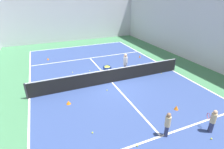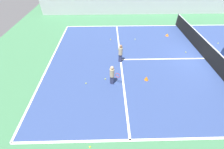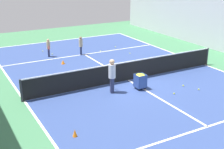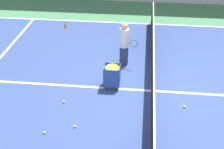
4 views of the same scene
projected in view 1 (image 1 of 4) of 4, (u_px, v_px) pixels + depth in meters
ground_plane at (112, 82)px, 12.54m from camera, size 30.82×30.82×0.00m
court_playing_area at (112, 82)px, 12.54m from camera, size 10.92×20.58×0.00m
line_baseline_far at (79, 46)px, 21.15m from camera, size 10.92×0.10×0.00m
line_sideline_left at (29, 98)px, 10.62m from camera, size 0.10×20.58×0.00m
line_sideline_right at (173, 71)px, 14.46m from camera, size 0.10×20.58×0.00m
line_service_near at (161, 136)px, 7.81m from camera, size 10.92×0.10×0.00m
line_service_far at (90, 58)px, 17.28m from camera, size 10.92×0.10×0.00m
line_centre_service at (112, 82)px, 12.54m from camera, size 0.10×11.32×0.00m
hall_enclosure_right at (209, 30)px, 14.28m from camera, size 0.15×27.12×6.20m
hall_enclosure_far at (72, 17)px, 22.52m from camera, size 17.16×0.15×6.20m
tennis_net at (112, 76)px, 12.32m from camera, size 11.22×0.10×1.05m
player_near_baseline at (213, 120)px, 7.80m from camera, size 0.32×0.59×1.20m
coach_at_net at (125, 63)px, 13.53m from camera, size 0.41×0.69×1.65m
child_midcourt at (168, 123)px, 7.55m from camera, size 0.34×0.34×1.24m
ball_cart at (107, 69)px, 13.43m from camera, size 0.49×0.50×0.77m
training_cone_0 at (176, 108)px, 9.57m from camera, size 0.23×0.23×0.25m
training_cone_1 at (140, 56)px, 17.37m from camera, size 0.17×0.17×0.29m
training_cone_2 at (48, 59)px, 16.76m from camera, size 0.19×0.19×0.22m
training_cone_3 at (68, 102)px, 10.06m from camera, size 0.27×0.27×0.20m
tennis_ball_0 at (92, 133)px, 7.96m from camera, size 0.07×0.07×0.07m
tennis_ball_1 at (211, 139)px, 7.63m from camera, size 0.07×0.07×0.07m
tennis_ball_2 at (79, 75)px, 13.55m from camera, size 0.07×0.07×0.07m
tennis_ball_4 at (107, 90)px, 11.46m from camera, size 0.07×0.07×0.07m
tennis_ball_5 at (161, 73)px, 13.88m from camera, size 0.07×0.07×0.07m
tennis_ball_6 at (73, 72)px, 14.06m from camera, size 0.07×0.07×0.07m
tennis_ball_7 at (137, 146)px, 7.28m from camera, size 0.07×0.07×0.07m
tennis_ball_9 at (90, 71)px, 14.39m from camera, size 0.07×0.07×0.07m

